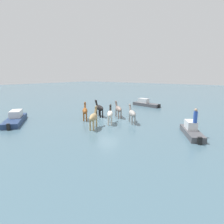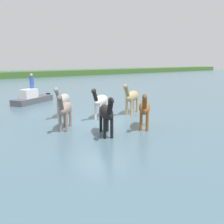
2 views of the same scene
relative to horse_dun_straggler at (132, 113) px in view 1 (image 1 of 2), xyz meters
name	(u,v)px [view 1 (image 1 of 2)]	position (x,y,z in m)	size (l,w,h in m)	color
ground_plane	(108,122)	(1.03, -2.47, -1.06)	(170.58, 170.58, 0.00)	#476675
horse_dun_straggler	(132,113)	(0.00, 0.00, 0.00)	(2.03, 2.00, 1.92)	#9E9993
horse_gray_outer	(118,109)	(-1.34, -2.69, -0.02)	(1.83, 2.11, 1.88)	gray
horse_mid_herd	(85,111)	(1.88, -5.03, -0.01)	(2.02, 1.96, 1.89)	brown
horse_dark_mare	(93,117)	(3.91, -1.90, 0.06)	(2.47, 1.62, 2.02)	tan
horse_rear_stallion	(99,108)	(-0.39, -4.85, 0.00)	(1.50, 2.36, 1.92)	black
horse_pinto_flank	(110,114)	(1.57, -1.70, -0.02)	(2.20, 1.70, 1.89)	silver
boat_tender_starboard	(192,132)	(0.50, 6.16, -0.75)	(3.99, 2.91, 1.32)	#4C4C51
boat_skiff_near	(146,104)	(-10.81, -3.83, -0.74)	(2.03, 4.90, 1.34)	#4C4C51
boat_launch_far	(15,120)	(7.25, -10.17, -0.73)	(4.59, 5.27, 1.36)	navy
person_boatman_standing	(195,116)	(0.63, 6.39, 0.66)	(0.32, 0.32, 1.19)	#2D51B2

